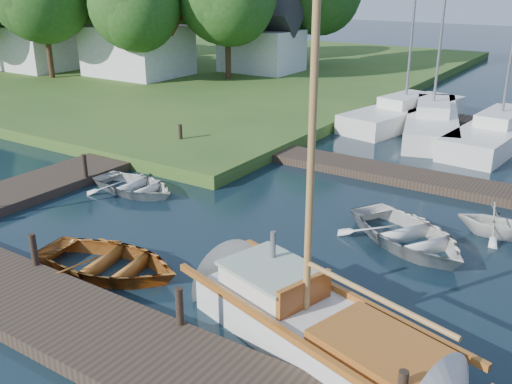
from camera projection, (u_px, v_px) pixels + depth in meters
The scene contains 21 objects.
ground at pixel (256, 232), 16.07m from camera, with size 160.00×160.00×0.00m, color black.
near_dock at pixel (90, 330), 11.33m from camera, with size 18.00×2.20×0.30m, color #2D261C.
left_dock at pixel (110, 161), 21.69m from camera, with size 2.20×18.00×0.30m, color #2D261C.
far_dock at pixel (405, 176), 20.06m from camera, with size 14.00×1.60×0.30m, color #2D261C.
shore at pixel (121, 60), 47.56m from camera, with size 50.00×40.00×0.50m, color #31551F.
mooring_post_1 at pixel (34, 250), 13.46m from camera, with size 0.16×0.16×0.80m, color black.
mooring_post_2 at pixel (180, 306), 11.14m from camera, with size 0.16×0.16×0.80m, color black.
mooring_post_4 at pixel (85, 166), 19.42m from camera, with size 0.16×0.16×0.80m, color black.
mooring_post_5 at pixel (180, 134), 23.32m from camera, with size 0.16×0.16×0.80m, color black.
sailboat at pixel (319, 331), 10.97m from camera, with size 7.41×3.87×9.83m.
dinghy at pixel (108, 258), 13.71m from camera, with size 2.71×3.80×0.79m, color brown.
tender_a at pixel (134, 183), 18.90m from camera, with size 2.31×3.23×0.67m, color beige.
tender_c at pixel (409, 231), 15.13m from camera, with size 2.81×3.94×0.82m, color beige.
tender_d at pixel (496, 218), 15.61m from camera, with size 1.76×2.04×1.07m, color beige.
marina_boat_0 at pixel (405, 112), 27.74m from camera, with size 3.85×8.44×11.65m.
marina_boat_1 at pixel (432, 119), 26.41m from camera, with size 4.72×9.31×11.07m.
marina_boat_2 at pixel (500, 130), 24.44m from camera, with size 3.04×8.81×10.21m.
house_a at pixel (137, 37), 37.80m from camera, with size 6.30×5.00×6.29m.
house_b at pixel (35, 36), 40.42m from camera, with size 5.77×4.50×5.79m.
house_c at pixel (262, 40), 39.53m from camera, with size 5.25×4.00×5.28m.
tree_2 at pixel (135, 3), 34.43m from camera, with size 5.83×5.75×7.82m.
Camera 1 is at (8.04, -12.22, 6.74)m, focal length 40.00 mm.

